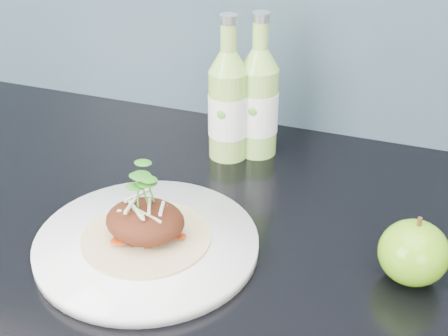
{
  "coord_description": "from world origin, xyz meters",
  "views": [
    {
      "loc": [
        0.21,
        1.03,
        1.38
      ],
      "look_at": [
        -0.01,
        1.64,
        1.0
      ],
      "focal_mm": 50.0,
      "sensor_mm": 36.0,
      "label": 1
    }
  ],
  "objects": [
    {
      "name": "dinner_plate",
      "position": [
        -0.09,
        1.58,
        0.91
      ],
      "size": [
        0.28,
        0.28,
        0.02
      ],
      "color": "white",
      "rests_on": "kitchen_counter"
    },
    {
      "name": "pork_taco",
      "position": [
        -0.09,
        1.58,
        0.94
      ],
      "size": [
        0.16,
        0.16,
        0.1
      ],
      "color": "tan",
      "rests_on": "dinner_plate"
    },
    {
      "name": "green_apple",
      "position": [
        0.22,
        1.64,
        0.94
      ],
      "size": [
        0.1,
        0.1,
        0.09
      ],
      "rotation": [
        0.0,
        0.0,
        -0.33
      ],
      "color": "#4F8E0F",
      "rests_on": "kitchen_counter"
    },
    {
      "name": "cider_bottle_left",
      "position": [
        -0.08,
        1.85,
        0.99
      ],
      "size": [
        0.07,
        0.07,
        0.23
      ],
      "rotation": [
        0.0,
        0.0,
        -0.21
      ],
      "color": "#90C050",
      "rests_on": "kitchen_counter"
    },
    {
      "name": "cider_bottle_right",
      "position": [
        -0.04,
        1.87,
        0.99
      ],
      "size": [
        0.07,
        0.07,
        0.23
      ],
      "rotation": [
        0.0,
        0.0,
        0.25
      ],
      "color": "#92C652",
      "rests_on": "kitchen_counter"
    }
  ]
}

